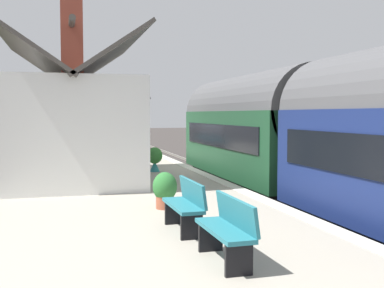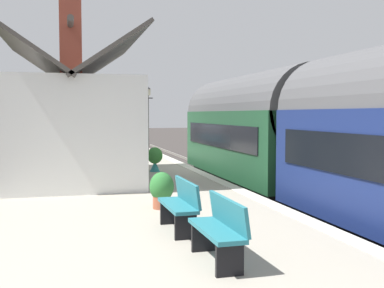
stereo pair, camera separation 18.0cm
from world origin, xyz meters
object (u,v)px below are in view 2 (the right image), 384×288
object	(u,v)px
bench_mid_platform	(106,141)
bench_near_building	(106,143)
planter_under_sign	(155,158)
station_building	(72,127)
bench_by_lamp	(181,204)
planter_by_door	(162,189)
bench_platform_end	(220,228)
planter_edge_far	(41,151)
lamp_post_platform	(148,107)
planter_bench_left	(137,141)

from	to	relation	value
bench_mid_platform	bench_near_building	distance (m)	2.19
bench_near_building	planter_under_sign	distance (m)	8.91
station_building	bench_by_lamp	xyz separation A→B (m)	(-7.21, -1.76, -1.16)
planter_by_door	planter_under_sign	size ratio (longest dim) A/B	0.91
bench_platform_end	bench_mid_platform	size ratio (longest dim) A/B	1.00
bench_by_lamp	planter_by_door	xyz separation A→B (m)	(2.01, -0.05, -0.06)
bench_by_lamp	planter_edge_far	bearing A→B (deg)	12.73
planter_by_door	lamp_post_platform	size ratio (longest dim) A/B	0.23
planter_bench_left	planter_under_sign	distance (m)	11.79
station_building	bench_mid_platform	world-z (taller)	station_building
planter_by_door	planter_edge_far	size ratio (longest dim) A/B	0.95
planter_by_door	planter_bench_left	bearing A→B (deg)	-6.27
bench_mid_platform	bench_by_lamp	size ratio (longest dim) A/B	1.00
bench_by_lamp	bench_mid_platform	bearing A→B (deg)	-0.55
bench_mid_platform	planter_by_door	distance (m)	17.51
planter_by_door	station_building	bearing A→B (deg)	19.23
bench_mid_platform	planter_edge_far	world-z (taller)	bench_mid_platform
bench_mid_platform	bench_platform_end	bearing A→B (deg)	179.82
planter_bench_left	planter_under_sign	size ratio (longest dim) A/B	0.95
station_building	lamp_post_platform	size ratio (longest dim) A/B	1.99
bench_near_building	planter_under_sign	world-z (taller)	bench_near_building
station_building	planter_edge_far	distance (m)	6.50
bench_platform_end	bench_near_building	world-z (taller)	same
planter_bench_left	bench_by_lamp	bearing A→B (deg)	174.20
bench_platform_end	planter_edge_far	size ratio (longest dim) A/B	1.71
bench_near_building	planter_bench_left	distance (m)	3.54
bench_by_lamp	planter_under_sign	world-z (taller)	bench_by_lamp
bench_platform_end	bench_mid_platform	bearing A→B (deg)	-0.18
bench_mid_platform	planter_bench_left	bearing A→B (deg)	-69.29
planter_by_door	planter_under_sign	distance (m)	6.55
bench_near_building	planter_under_sign	bearing A→B (deg)	-173.26
planter_under_sign	lamp_post_platform	world-z (taller)	lamp_post_platform
planter_edge_far	lamp_post_platform	size ratio (longest dim) A/B	0.24
bench_platform_end	planter_by_door	size ratio (longest dim) A/B	1.79
bench_by_lamp	planter_bench_left	size ratio (longest dim) A/B	1.71
bench_near_building	planter_edge_far	xyz separation A→B (m)	(-3.86, 3.06, -0.03)
station_building	bench_mid_platform	bearing A→B (deg)	-9.00
bench_by_lamp	lamp_post_platform	world-z (taller)	lamp_post_platform
planter_edge_far	planter_by_door	bearing A→B (deg)	-164.88
bench_near_building	planter_edge_far	world-z (taller)	bench_near_building
planter_under_sign	planter_edge_far	bearing A→B (deg)	39.42
station_building	lamp_post_platform	world-z (taller)	station_building
bench_near_building	bench_mid_platform	bearing A→B (deg)	-4.60
bench_platform_end	planter_edge_far	distance (m)	15.61
planter_edge_far	lamp_post_platform	bearing A→B (deg)	-67.38
bench_platform_end	planter_bench_left	bearing A→B (deg)	-5.02
planter_bench_left	lamp_post_platform	world-z (taller)	lamp_post_platform
station_building	bench_mid_platform	size ratio (longest dim) A/B	4.79
bench_near_building	planter_bench_left	size ratio (longest dim) A/B	1.72
bench_platform_end	bench_by_lamp	bearing A→B (deg)	3.78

